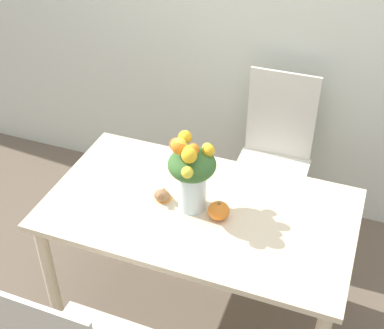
# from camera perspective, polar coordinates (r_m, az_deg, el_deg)

# --- Properties ---
(ground_plane) EXTENTS (12.00, 12.00, 0.00)m
(ground_plane) POSITION_cam_1_polar(r_m,az_deg,el_deg) (3.01, 0.66, -15.41)
(ground_plane) COLOR brown
(dining_table) EXTENTS (1.41, 0.80, 0.75)m
(dining_table) POSITION_cam_1_polar(r_m,az_deg,el_deg) (2.52, 0.76, -6.33)
(dining_table) COLOR beige
(dining_table) RESTS_ON ground_plane
(flower_vase) EXTENTS (0.23, 0.26, 0.39)m
(flower_vase) POSITION_cam_1_polar(r_m,az_deg,el_deg) (2.33, -0.10, -0.76)
(flower_vase) COLOR silver
(flower_vase) RESTS_ON dining_table
(pumpkin) EXTENTS (0.10, 0.10, 0.09)m
(pumpkin) POSITION_cam_1_polar(r_m,az_deg,el_deg) (2.38, 2.86, -4.94)
(pumpkin) COLOR orange
(pumpkin) RESTS_ON dining_table
(turkey_figurine) EXTENTS (0.08, 0.11, 0.06)m
(turkey_figurine) POSITION_cam_1_polar(r_m,az_deg,el_deg) (2.48, -3.09, -3.15)
(turkey_figurine) COLOR #936642
(turkey_figurine) RESTS_ON dining_table
(dining_chair_near_window) EXTENTS (0.43, 0.43, 1.03)m
(dining_chair_near_window) POSITION_cam_1_polar(r_m,az_deg,el_deg) (3.18, 8.66, 0.66)
(dining_chair_near_window) COLOR silver
(dining_chair_near_window) RESTS_ON ground_plane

